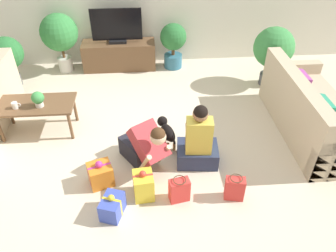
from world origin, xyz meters
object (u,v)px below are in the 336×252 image
sofa_right (311,113)px  gift_box_a (143,185)px  gift_bag_b (179,190)px  potted_plant_corner_left (7,55)px  tv_console (119,55)px  gift_box_c (112,206)px  potted_plant_corner_right (273,49)px  person_sitting (198,143)px  potted_plant_back_left (59,34)px  gift_box_b (101,174)px  gift_bag_a (235,188)px  potted_plant_back_right (173,42)px  dog (167,130)px  tabletop_plant (38,99)px  coffee_table (36,107)px  tv (117,28)px  mug (15,105)px  person_kneeling (145,146)px

sofa_right → gift_box_a: sofa_right is taller
sofa_right → gift_bag_b: 2.32m
potted_plant_corner_left → gift_bag_b: size_ratio=2.77×
tv_console → gift_box_c: (0.06, -3.53, -0.14)m
potted_plant_corner_right → person_sitting: bearing=-128.9°
gift_box_a → gift_bag_b: bearing=-12.7°
potted_plant_back_left → gift_box_b: size_ratio=3.16×
potted_plant_back_left → gift_bag_a: 4.21m
potted_plant_back_right → dog: potted_plant_back_right is taller
potted_plant_back_right → gift_box_a: bearing=-101.0°
tv_console → potted_plant_back_right: size_ratio=1.58×
tabletop_plant → potted_plant_back_right: bearing=44.2°
potted_plant_back_left → gift_box_a: size_ratio=2.81×
sofa_right → coffee_table: bearing=85.8°
tv → gift_box_b: bearing=-92.0°
gift_box_a → tabletop_plant: 1.94m
gift_bag_a → tv: bearing=112.9°
potted_plant_corner_left → sofa_right: bearing=-19.8°
tv → gift_bag_b: tv is taller
gift_bag_b → tabletop_plant: (-1.79, 1.37, 0.44)m
potted_plant_corner_right → tabletop_plant: bearing=-162.3°
mug → gift_box_c: bearing=-47.8°
gift_box_a → person_sitting: bearing=36.2°
person_sitting → person_kneeling: bearing=6.5°
potted_plant_corner_left → gift_box_c: 3.57m
potted_plant_back_left → potted_plant_corner_right: bearing=-12.2°
potted_plant_corner_left → dog: 3.18m
gift_box_c → tv_console: bearing=90.9°
potted_plant_back_left → potted_plant_back_right: potted_plant_back_left is taller
person_kneeling → gift_bag_a: bearing=-65.5°
potted_plant_corner_right → dog: bearing=-141.6°
gift_box_b → gift_box_c: (0.17, -0.48, -0.02)m
person_sitting → gift_box_b: bearing=18.2°
potted_plant_back_left → potted_plant_corner_left: (-0.81, -0.50, -0.14)m
sofa_right → dog: sofa_right is taller
dog → person_sitting: bearing=115.2°
potted_plant_back_right → gift_bag_b: bearing=-93.9°
sofa_right → potted_plant_corner_left: size_ratio=2.29×
gift_box_c → gift_bag_a: gift_bag_a is taller
gift_box_c → coffee_table: bearing=125.4°
tabletop_plant → mug: bearing=-176.0°
potted_plant_back_left → gift_box_c: size_ratio=3.17×
sofa_right → gift_bag_a: (-1.37, -1.18, -0.15)m
person_kneeling → dog: size_ratio=1.48×
sofa_right → tabletop_plant: size_ratio=9.20×
mug → potted_plant_back_right: bearing=40.4°
dog → sofa_right: bearing=167.0°
potted_plant_corner_left → dog: (2.58, -1.83, -0.36)m
sofa_right → tabletop_plant: (-3.79, 0.22, 0.29)m
potted_plant_corner_left → gift_box_b: potted_plant_corner_left is taller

